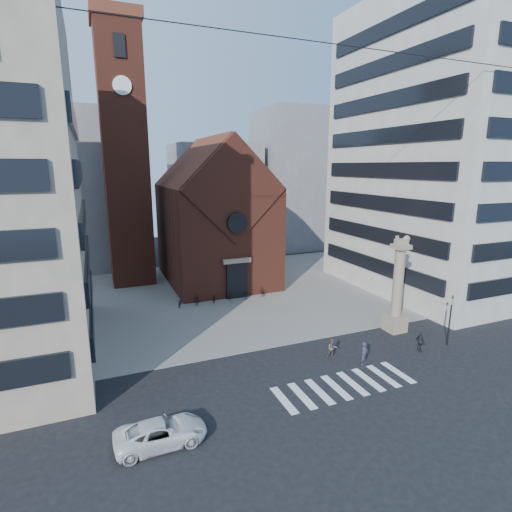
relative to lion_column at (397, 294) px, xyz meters
The scene contains 21 objects.
ground 11.01m from the lion_column, 163.32° to the right, with size 120.00×120.00×0.00m, color black.
piazza 19.18m from the lion_column, 122.03° to the left, with size 46.00×30.00×0.05m, color gray.
zebra_crossing 11.72m from the lion_column, 147.61° to the right, with size 10.20×3.20×0.01m, color white, non-canonical shape.
church 24.62m from the lion_column, 114.43° to the left, with size 12.00×16.65×18.00m.
campanile 34.29m from the lion_column, 128.68° to the left, with size 5.50×5.50×31.20m.
building_right 20.83m from the lion_column, 32.75° to the left, with size 18.00×22.00×32.00m, color beige.
bg_block_left 48.23m from the lion_column, 129.04° to the left, with size 16.00×14.00×22.00m, color gray.
bg_block_mid 42.55m from the lion_column, 95.45° to the left, with size 14.00×12.00×18.00m, color gray.
bg_block_right 41.69m from the lion_column, 72.91° to the left, with size 16.00×14.00×24.00m, color gray.
lion_column is the anchor object (origin of this frame).
traffic_light 4.62m from the lion_column, 63.54° to the right, with size 0.13×0.16×4.30m.
white_car 23.14m from the lion_column, 161.83° to the right, with size 2.23×4.83×1.34m, color silver.
pedestrian_0 8.02m from the lion_column, 147.68° to the right, with size 0.64×0.42×1.74m, color #332F41.
pedestrian_1 8.76m from the lion_column, 164.37° to the right, with size 0.74×0.58×1.53m, color #63524F.
pedestrian_2 4.95m from the lion_column, 103.93° to the right, with size 0.97×0.40×1.65m, color #25262D.
scooter_0 21.49m from the lion_column, 140.82° to the left, with size 0.56×1.59×0.84m, color black.
scooter_1 20.09m from the lion_column, 137.43° to the left, with size 0.44×1.55×0.93m, color black.
scooter_2 18.78m from the lion_column, 133.54° to the left, with size 0.56×1.59×0.84m, color black.
scooter_3 17.56m from the lion_column, 129.07° to the left, with size 0.44×1.55×0.93m, color black.
scooter_4 16.48m from the lion_column, 123.96° to the left, with size 0.56×1.59×0.84m, color black.
scooter_5 15.53m from the lion_column, 118.15° to the left, with size 0.44×1.55×0.93m, color black.
Camera 1 is at (-14.21, -23.16, 14.46)m, focal length 28.00 mm.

